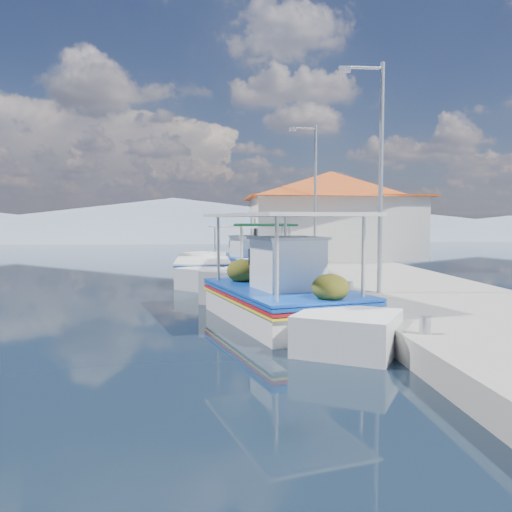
{
  "coord_description": "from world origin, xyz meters",
  "views": [
    {
      "loc": [
        0.25,
        -11.51,
        2.44
      ],
      "look_at": [
        1.53,
        4.75,
        1.3
      ],
      "focal_mm": 36.69,
      "sensor_mm": 36.0,
      "label": 1
    }
  ],
  "objects": [
    {
      "name": "main_caique",
      "position": [
        1.86,
        0.83,
        0.55
      ],
      "size": [
        4.07,
        8.37,
        2.87
      ],
      "rotation": [
        0.0,
        0.0,
        -0.28
      ],
      "color": "silver",
      "rests_on": "ground"
    },
    {
      "name": "caique_blue_hull",
      "position": [
        -0.24,
        9.32,
        0.34
      ],
      "size": [
        2.21,
        7.11,
        1.26
      ],
      "rotation": [
        0.0,
        0.0,
        -0.02
      ],
      "color": "silver",
      "rests_on": "ground"
    },
    {
      "name": "quay",
      "position": [
        5.9,
        6.0,
        0.25
      ],
      "size": [
        5.0,
        44.0,
        0.5
      ],
      "primitive_type": "cube",
      "color": "gray",
      "rests_on": "ground"
    },
    {
      "name": "lamp_post_near",
      "position": [
        4.51,
        2.0,
        3.85
      ],
      "size": [
        1.21,
        0.14,
        6.0
      ],
      "color": "#A5A8AD",
      "rests_on": "quay"
    },
    {
      "name": "bollards",
      "position": [
        3.8,
        5.25,
        0.65
      ],
      "size": [
        0.2,
        17.2,
        0.3
      ],
      "color": "#A5A8AD",
      "rests_on": "quay"
    },
    {
      "name": "ground",
      "position": [
        0.0,
        0.0,
        0.0
      ],
      "size": [
        160.0,
        160.0,
        0.0
      ],
      "primitive_type": "plane",
      "color": "black",
      "rests_on": "ground"
    },
    {
      "name": "harbor_building",
      "position": [
        6.2,
        15.0,
        2.78
      ],
      "size": [
        10.49,
        10.49,
        4.4
      ],
      "color": "silver",
      "rests_on": "quay"
    },
    {
      "name": "caique_far",
      "position": [
        1.57,
        13.44,
        0.44
      ],
      "size": [
        3.65,
        6.17,
        2.35
      ],
      "rotation": [
        0.0,
        0.0,
        -0.41
      ],
      "color": "silver",
      "rests_on": "ground"
    },
    {
      "name": "mountain_ridge",
      "position": [
        6.54,
        56.0,
        2.04
      ],
      "size": [
        171.4,
        96.0,
        5.5
      ],
      "color": "gray",
      "rests_on": "ground"
    },
    {
      "name": "lamp_post_far",
      "position": [
        4.51,
        11.0,
        3.85
      ],
      "size": [
        1.21,
        0.14,
        6.0
      ],
      "color": "#A5A8AD",
      "rests_on": "quay"
    },
    {
      "name": "caique_green_canopy",
      "position": [
        1.96,
        7.02,
        0.38
      ],
      "size": [
        2.25,
        6.8,
        2.54
      ],
      "rotation": [
        0.0,
        0.0,
        0.05
      ],
      "color": "silver",
      "rests_on": "ground"
    }
  ]
}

